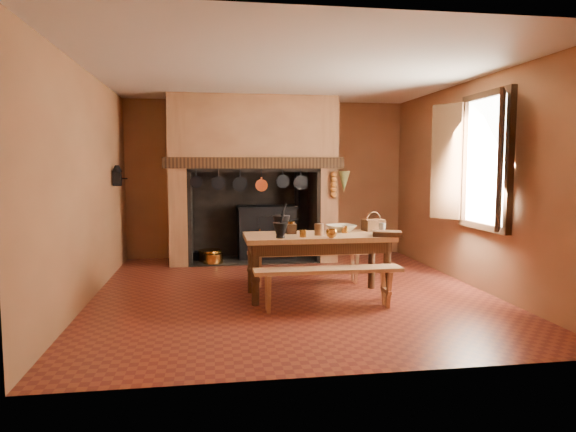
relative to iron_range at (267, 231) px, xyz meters
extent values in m
plane|color=maroon|center=(0.04, -2.45, -0.48)|extent=(5.50, 5.50, 0.00)
plane|color=silver|center=(0.04, -2.45, 2.32)|extent=(5.50, 5.50, 0.00)
cube|color=#96613C|center=(0.04, 0.30, 0.92)|extent=(5.00, 0.02, 2.80)
cube|color=#96613C|center=(-2.46, -2.45, 0.92)|extent=(0.02, 5.50, 2.80)
cube|color=#96613C|center=(2.54, -2.45, 0.92)|extent=(0.02, 5.50, 2.80)
cube|color=#96613C|center=(0.04, -5.20, 0.92)|extent=(5.00, 0.02, 2.80)
cube|color=#96613C|center=(-1.51, -0.15, 0.92)|extent=(0.30, 0.90, 2.80)
cube|color=#96613C|center=(0.99, -0.15, 0.92)|extent=(0.30, 0.90, 2.80)
cube|color=#96613C|center=(-0.26, -0.15, 1.72)|extent=(2.20, 0.90, 1.20)
cube|color=#311C0D|center=(-0.26, -0.55, 1.21)|extent=(2.95, 0.22, 0.18)
cube|color=black|center=(-0.26, 0.27, 0.32)|extent=(2.20, 0.06, 1.60)
cube|color=black|center=(-0.26, -0.15, -0.47)|extent=(2.20, 0.90, 0.02)
cube|color=black|center=(-0.01, 0.00, -0.03)|extent=(1.00, 0.50, 0.90)
cube|color=black|center=(-0.01, -0.02, 0.44)|extent=(1.04, 0.54, 0.04)
cube|color=black|center=(-0.01, -0.26, 0.07)|extent=(0.35, 0.02, 0.45)
cylinder|color=black|center=(0.54, 0.00, 0.77)|extent=(0.10, 0.10, 0.70)
cylinder|color=#B37529|center=(-0.16, -0.28, 0.07)|extent=(0.03, 0.03, 0.03)
cylinder|color=#B37529|center=(0.14, -0.28, 0.07)|extent=(0.03, 0.03, 0.03)
cylinder|color=#B37529|center=(-1.01, -0.15, -0.38)|extent=(0.40, 0.40, 0.20)
cylinder|color=#B37529|center=(-0.96, -0.40, -0.39)|extent=(0.34, 0.34, 0.18)
cube|color=black|center=(-1.21, -0.05, -0.40)|extent=(0.18, 0.18, 0.16)
cone|color=brown|center=(1.22, -0.66, 0.90)|extent=(0.20, 0.20, 0.35)
cube|color=white|center=(2.52, -2.85, 1.22)|extent=(0.02, 1.00, 1.60)
cube|color=#392412|center=(2.49, -2.85, 2.06)|extent=(0.08, 1.16, 0.08)
cube|color=#392412|center=(2.49, -2.85, 0.38)|extent=(0.08, 1.16, 0.08)
cube|color=#392412|center=(2.29, -3.53, 1.22)|extent=(0.29, 0.39, 1.60)
cube|color=#392412|center=(2.29, -2.17, 1.22)|extent=(0.29, 0.39, 1.60)
cube|color=black|center=(-2.38, -0.90, 0.97)|extent=(0.12, 0.12, 0.22)
cone|color=black|center=(-2.38, -0.90, 1.12)|extent=(0.16, 0.16, 0.10)
cylinder|color=black|center=(-2.29, -0.90, 0.97)|extent=(0.12, 0.02, 0.02)
cube|color=tan|center=(0.33, -2.75, 0.27)|extent=(1.82, 0.81, 0.06)
cube|color=#392412|center=(0.33, -2.75, 0.17)|extent=(1.70, 0.69, 0.14)
cylinder|color=#392412|center=(-0.48, -3.05, -0.12)|extent=(0.09, 0.09, 0.73)
cylinder|color=#392412|center=(1.14, -3.05, -0.12)|extent=(0.09, 0.09, 0.73)
cylinder|color=#392412|center=(-0.48, -2.44, -0.12)|extent=(0.09, 0.09, 0.73)
cylinder|color=#392412|center=(1.14, -2.44, -0.12)|extent=(0.09, 0.09, 0.73)
cube|color=tan|center=(0.33, -3.35, -0.03)|extent=(1.71, 0.30, 0.04)
cube|color=tan|center=(0.33, -2.10, -0.04)|extent=(1.65, 0.29, 0.04)
cylinder|color=black|center=(-0.10, -2.55, 0.32)|extent=(0.13, 0.13, 0.04)
cone|color=black|center=(-0.10, -2.55, 0.44)|extent=(0.22, 0.22, 0.18)
cylinder|color=black|center=(-0.07, -2.55, 0.59)|extent=(0.09, 0.03, 0.18)
cylinder|color=black|center=(-0.17, -3.01, 0.32)|extent=(0.11, 0.11, 0.03)
cone|color=black|center=(-0.17, -3.01, 0.41)|extent=(0.18, 0.18, 0.15)
cylinder|color=black|center=(-0.15, -3.01, 0.54)|extent=(0.07, 0.04, 0.15)
cube|color=#392412|center=(0.01, -2.63, 0.37)|extent=(0.12, 0.12, 0.12)
cylinder|color=#B37529|center=(0.01, -2.63, 0.44)|extent=(0.09, 0.09, 0.03)
cylinder|color=black|center=(0.07, -2.63, 0.48)|extent=(0.10, 0.02, 0.03)
cylinder|color=#B37529|center=(0.10, -2.97, 0.35)|extent=(0.10, 0.10, 0.09)
cylinder|color=#B37529|center=(0.70, -2.67, 0.35)|extent=(0.10, 0.10, 0.09)
imported|color=beige|center=(0.69, -2.53, 0.35)|extent=(0.44, 0.44, 0.09)
cylinder|color=brown|center=(0.33, -2.84, 0.38)|extent=(0.15, 0.15, 0.14)
cylinder|color=beige|center=(1.14, -2.84, 0.37)|extent=(0.10, 0.10, 0.14)
cube|color=#502B18|center=(1.14, -2.49, 0.38)|extent=(0.30, 0.23, 0.15)
torus|color=#502B18|center=(1.14, -2.49, 0.45)|extent=(0.21, 0.06, 0.21)
cube|color=#392412|center=(1.14, -3.02, 0.33)|extent=(0.40, 0.33, 0.06)
imported|color=#B37529|center=(0.43, -3.07, 0.36)|extent=(0.13, 0.13, 0.10)
camera|label=1|loc=(-0.99, -8.97, 1.15)|focal=32.00mm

